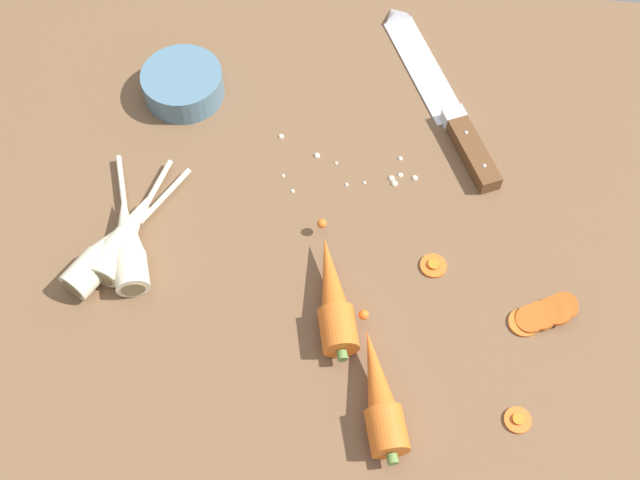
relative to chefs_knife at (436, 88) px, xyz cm
name	(u,v)px	position (x,y,z in cm)	size (l,w,h in cm)	color
ground_plane	(322,240)	(-13.26, -24.39, -2.65)	(120.00, 90.00, 4.00)	brown
chefs_knife	(436,88)	(0.00, 0.00, 0.00)	(17.85, 32.83, 4.18)	silver
whole_carrot	(333,297)	(-10.88, -34.12, 1.45)	(7.43, 18.33, 4.20)	#D6601E
whole_carrot_second	(380,395)	(-4.70, -45.38, 1.45)	(7.56, 17.34, 4.20)	#D6601E
parsnip_front	(125,237)	(-36.80, -28.78, 1.33)	(6.64, 18.66, 4.00)	beige
parsnip_mid_left	(128,242)	(-36.28, -29.44, 1.33)	(8.79, 19.87, 4.00)	beige
parsnip_mid_right	(112,247)	(-38.03, -30.31, 1.33)	(12.20, 19.89, 4.00)	beige
carrot_slice_stack	(544,314)	(13.61, -33.19, 0.30)	(7.86, 5.41, 3.03)	#D6601E
carrot_slice_stray_near	(518,420)	(10.53, -45.90, -0.29)	(3.00, 3.00, 0.70)	#D6601E
carrot_slice_stray_mid	(434,265)	(0.70, -27.73, -0.29)	(3.25, 3.25, 0.70)	#D6601E
prep_bowl	(183,83)	(-34.47, -4.20, 1.50)	(11.00, 11.00, 4.00)	slate
mince_crumbs	(366,170)	(-8.53, -14.55, -0.28)	(18.87, 9.18, 0.89)	beige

